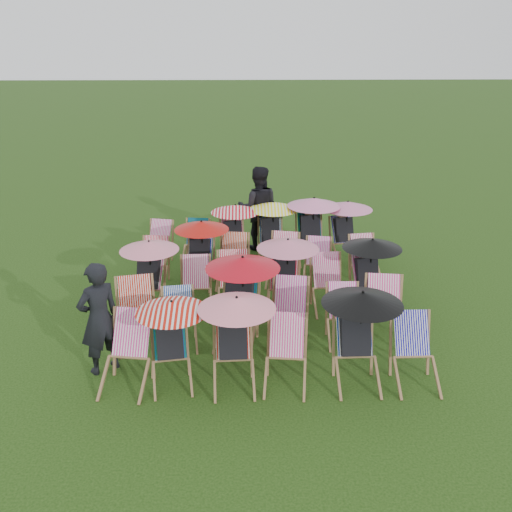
{
  "coord_description": "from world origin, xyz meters",
  "views": [
    {
      "loc": [
        -0.26,
        -8.98,
        4.59
      ],
      "look_at": [
        -0.05,
        0.32,
        0.9
      ],
      "focal_mm": 40.0,
      "sensor_mm": 36.0,
      "label": 1
    }
  ],
  "objects_px": {
    "deckchair_5": "(416,353)",
    "person_rear": "(258,208)",
    "person_left": "(99,318)",
    "deckchair_0": "(126,354)",
    "deckchair_29": "(346,230)"
  },
  "relations": [
    {
      "from": "deckchair_5",
      "to": "deckchair_29",
      "type": "xyz_separation_m",
      "value": [
        -0.17,
        4.67,
        0.19
      ]
    },
    {
      "from": "deckchair_0",
      "to": "person_rear",
      "type": "relative_size",
      "value": 0.52
    },
    {
      "from": "deckchair_5",
      "to": "person_rear",
      "type": "height_order",
      "value": "person_rear"
    },
    {
      "from": "deckchair_0",
      "to": "person_rear",
      "type": "bearing_deg",
      "value": 78.79
    },
    {
      "from": "deckchair_0",
      "to": "deckchair_29",
      "type": "bearing_deg",
      "value": 59.51
    },
    {
      "from": "deckchair_5",
      "to": "person_left",
      "type": "height_order",
      "value": "person_left"
    },
    {
      "from": "person_left",
      "to": "person_rear",
      "type": "relative_size",
      "value": 0.9
    },
    {
      "from": "deckchair_5",
      "to": "deckchair_29",
      "type": "bearing_deg",
      "value": 91.2
    },
    {
      "from": "deckchair_0",
      "to": "deckchair_29",
      "type": "height_order",
      "value": "deckchair_29"
    },
    {
      "from": "deckchair_5",
      "to": "deckchair_29",
      "type": "distance_m",
      "value": 4.68
    },
    {
      "from": "deckchair_5",
      "to": "person_left",
      "type": "xyz_separation_m",
      "value": [
        -4.39,
        0.41,
        0.38
      ]
    },
    {
      "from": "deckchair_0",
      "to": "person_left",
      "type": "distance_m",
      "value": 0.66
    },
    {
      "from": "deckchair_5",
      "to": "person_left",
      "type": "bearing_deg",
      "value": 173.74
    },
    {
      "from": "person_left",
      "to": "person_rear",
      "type": "distance_m",
      "value": 5.48
    },
    {
      "from": "deckchair_29",
      "to": "person_rear",
      "type": "distance_m",
      "value": 2.0
    }
  ]
}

